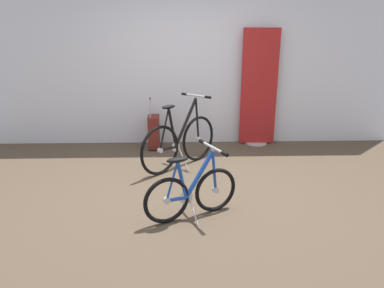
{
  "coord_description": "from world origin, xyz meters",
  "views": [
    {
      "loc": [
        -0.13,
        -3.55,
        1.67
      ],
      "look_at": [
        -0.01,
        0.13,
        0.55
      ],
      "focal_mm": 31.11,
      "sensor_mm": 36.0,
      "label": 1
    }
  ],
  "objects": [
    {
      "name": "display_bike_left",
      "position": [
        -0.15,
        0.85,
        0.37
      ],
      "size": [
        1.02,
        1.06,
        0.99
      ],
      "color": "black",
      "rests_on": "ground_plane"
    },
    {
      "name": "folding_bike_foreground",
      "position": [
        -0.04,
        -0.57,
        0.28
      ],
      "size": [
        0.93,
        0.57,
        0.72
      ],
      "color": "black",
      "rests_on": "ground_plane"
    },
    {
      "name": "floor_banner_stand",
      "position": [
        1.15,
        1.93,
        0.87
      ],
      "size": [
        0.6,
        0.36,
        1.91
      ],
      "color": "#B7B7BC",
      "rests_on": "ground_plane"
    },
    {
      "name": "back_wall",
      "position": [
        0.0,
        2.11,
        1.4
      ],
      "size": [
        7.01,
        0.1,
        2.8
      ],
      "primitive_type": "cube",
      "color": "silver",
      "rests_on": "ground_plane"
    },
    {
      "name": "ground_plane",
      "position": [
        0.0,
        0.0,
        0.0
      ],
      "size": [
        7.01,
        7.01,
        0.0
      ],
      "primitive_type": "plane",
      "color": "brown"
    },
    {
      "name": "rolling_suitcase",
      "position": [
        -0.59,
        1.74,
        0.28
      ],
      "size": [
        0.2,
        0.37,
        0.83
      ],
      "color": "maroon",
      "rests_on": "ground_plane"
    }
  ]
}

